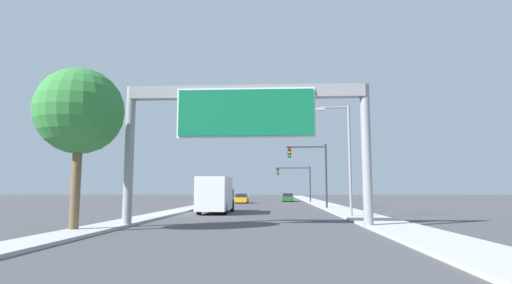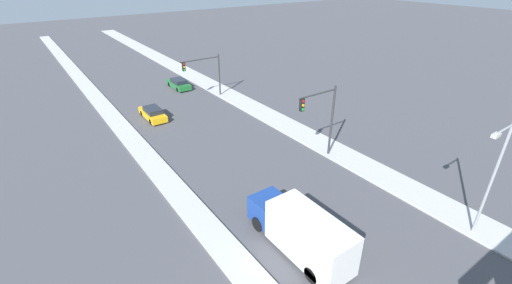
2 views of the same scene
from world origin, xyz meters
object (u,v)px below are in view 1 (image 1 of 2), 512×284
(car_near_left, at_px, (242,199))
(palm_tree_foreground, at_px, (80,112))
(car_far_center, at_px, (288,198))
(truck_box_primary, at_px, (216,195))
(traffic_light_mid_block, at_px, (298,177))
(street_lamp_right, at_px, (345,151))
(traffic_light_near_intersection, at_px, (314,165))
(sign_gantry, at_px, (246,116))

(car_near_left, height_order, palm_tree_foreground, palm_tree_foreground)
(car_far_center, xyz_separation_m, truck_box_primary, (-7.00, -33.70, 0.89))
(car_near_left, bearing_deg, traffic_light_mid_block, 15.63)
(street_lamp_right, bearing_deg, traffic_light_near_intersection, 94.66)
(car_far_center, relative_size, traffic_light_near_intersection, 0.71)
(traffic_light_near_intersection, bearing_deg, car_far_center, 94.36)
(truck_box_primary, bearing_deg, traffic_light_mid_block, 73.03)
(sign_gantry, relative_size, palm_tree_foreground, 1.70)
(car_near_left, height_order, truck_box_primary, truck_box_primary)
(sign_gantry, relative_size, traffic_light_mid_block, 2.40)
(car_far_center, height_order, palm_tree_foreground, palm_tree_foreground)
(traffic_light_near_intersection, xyz_separation_m, traffic_light_mid_block, (-0.61, 20.00, -0.61))
(truck_box_primary, bearing_deg, traffic_light_near_intersection, 39.79)
(car_near_left, distance_m, traffic_light_near_intersection, 20.18)
(truck_box_primary, distance_m, traffic_light_near_intersection, 12.07)
(palm_tree_foreground, height_order, street_lamp_right, street_lamp_right)
(sign_gantry, bearing_deg, car_near_left, 95.30)
(car_far_center, distance_m, traffic_light_near_intersection, 26.56)
(car_far_center, distance_m, traffic_light_mid_block, 7.13)
(traffic_light_near_intersection, bearing_deg, palm_tree_foreground, -120.28)
(car_far_center, distance_m, truck_box_primary, 34.44)
(traffic_light_near_intersection, xyz_separation_m, street_lamp_right, (1.05, -12.94, 0.28))
(car_far_center, distance_m, palm_tree_foreground, 50.67)
(sign_gantry, height_order, palm_tree_foreground, palm_tree_foreground)
(car_far_center, relative_size, palm_tree_foreground, 0.61)
(sign_gantry, xyz_separation_m, traffic_light_near_intersection, (5.50, 20.11, -1.48))
(car_far_center, height_order, traffic_light_near_intersection, traffic_light_near_intersection)
(car_near_left, bearing_deg, traffic_light_near_intersection, -62.99)
(traffic_light_near_intersection, relative_size, street_lamp_right, 0.83)
(sign_gantry, distance_m, car_near_left, 38.29)
(palm_tree_foreground, bearing_deg, street_lamp_right, 34.64)
(sign_gantry, xyz_separation_m, street_lamp_right, (6.55, 7.17, -1.20))
(truck_box_primary, bearing_deg, palm_tree_foreground, -105.86)
(traffic_light_near_intersection, bearing_deg, car_near_left, 117.01)
(sign_gantry, height_order, street_lamp_right, street_lamp_right)
(car_near_left, height_order, car_far_center, car_near_left)
(sign_gantry, height_order, traffic_light_mid_block, sign_gantry)
(truck_box_primary, distance_m, traffic_light_mid_block, 28.84)
(traffic_light_near_intersection, bearing_deg, traffic_light_mid_block, 91.74)
(car_near_left, relative_size, street_lamp_right, 0.59)
(truck_box_primary, distance_m, street_lamp_right, 11.87)
(palm_tree_foreground, relative_size, street_lamp_right, 0.98)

